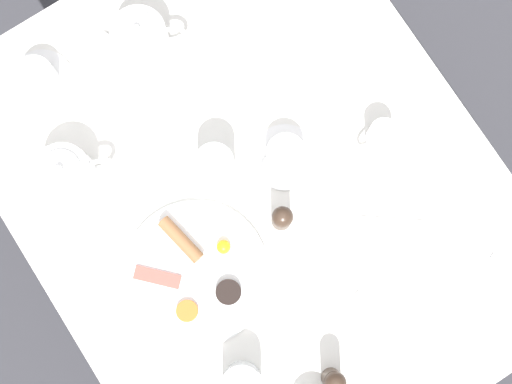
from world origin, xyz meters
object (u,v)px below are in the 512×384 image
object	(u,v)px
teapot_near	(141,38)
water_glass_tall	(215,166)
breakfast_plate	(196,271)
salt_grinder	(334,381)
teacup_with_saucer_left	(285,155)
teapot_far	(67,174)
teacup_with_saucer_right	(38,79)
creamer_jug	(381,135)
pepper_grinder	(282,218)
water_glass_short	(242,383)
fork_spare	(385,323)
fork_by_plate	(388,221)

from	to	relation	value
teapot_near	water_glass_tall	distance (m)	0.32
breakfast_plate	salt_grinder	distance (m)	0.36
teacup_with_saucer_left	water_glass_tall	world-z (taller)	water_glass_tall
teapot_near	teapot_far	distance (m)	0.33
water_glass_tall	salt_grinder	size ratio (longest dim) A/B	0.94
teacup_with_saucer_left	teacup_with_saucer_right	size ratio (longest dim) A/B	1.00
creamer_jug	teapot_near	bearing A→B (deg)	-55.13
teapot_far	pepper_grinder	distance (m)	0.46
salt_grinder	pepper_grinder	bearing A→B (deg)	-105.45
teapot_near	water_glass_short	distance (m)	0.76
salt_grinder	teapot_near	bearing A→B (deg)	-93.43
teacup_with_saucer_right	salt_grinder	bearing A→B (deg)	102.00
teacup_with_saucer_right	water_glass_short	xyz separation A→B (m)	(-0.03, 0.78, 0.02)
teapot_near	teacup_with_saucer_right	world-z (taller)	teapot_near
breakfast_plate	teapot_far	distance (m)	0.34
creamer_jug	water_glass_short	bearing A→B (deg)	27.37
creamer_jug	salt_grinder	size ratio (longest dim) A/B	0.82
water_glass_tall	pepper_grinder	world-z (taller)	pepper_grinder
teapot_near	teacup_with_saucer_left	bearing A→B (deg)	132.10
breakfast_plate	water_glass_tall	xyz separation A→B (m)	(-0.15, -0.16, 0.04)
water_glass_short	fork_spare	xyz separation A→B (m)	(-0.32, 0.06, -0.04)
teacup_with_saucer_left	fork_by_plate	bearing A→B (deg)	115.07
pepper_grinder	fork_spare	distance (m)	0.31
teacup_with_saucer_right	creamer_jug	bearing A→B (deg)	137.52
teacup_with_saucer_right	creamer_jug	xyz separation A→B (m)	(-0.55, 0.51, 0.01)
water_glass_tall	salt_grinder	xyz separation A→B (m)	(0.03, 0.50, 0.01)
teacup_with_saucer_right	pepper_grinder	world-z (taller)	pepper_grinder
water_glass_short	fork_by_plate	xyz separation A→B (m)	(-0.44, -0.11, -0.04)
pepper_grinder	fork_spare	size ratio (longest dim) A/B	0.61
salt_grinder	teapot_far	bearing A→B (deg)	-70.10
pepper_grinder	salt_grinder	xyz separation A→B (m)	(0.09, 0.33, 0.00)
teapot_near	pepper_grinder	distance (m)	0.49
teacup_with_saucer_right	fork_by_plate	size ratio (longest dim) A/B	0.95
fork_by_plate	teacup_with_saucer_right	bearing A→B (deg)	-54.89
water_glass_tall	creamer_jug	world-z (taller)	water_glass_tall
breakfast_plate	fork_by_plate	bearing A→B (deg)	161.87
teacup_with_saucer_left	fork_spare	world-z (taller)	teacup_with_saucer_left
creamer_jug	teacup_with_saucer_left	bearing A→B (deg)	-21.12
teapot_far	water_glass_tall	world-z (taller)	teapot_far
fork_spare	fork_by_plate	bearing A→B (deg)	-125.53
teapot_near	salt_grinder	xyz separation A→B (m)	(0.05, 0.82, 0.01)
teacup_with_saucer_right	creamer_jug	world-z (taller)	creamer_jug
teapot_far	salt_grinder	size ratio (longest dim) A/B	1.84
fork_by_plate	salt_grinder	bearing A→B (deg)	36.21
teacup_with_saucer_right	teacup_with_saucer_left	bearing A→B (deg)	129.74
teacup_with_saucer_left	teapot_near	bearing A→B (deg)	-72.06
teapot_near	creamer_jug	bearing A→B (deg)	149.02
water_glass_tall	teacup_with_saucer_right	bearing A→B (deg)	-59.53
creamer_jug	teacup_with_saucer_right	bearing A→B (deg)	-42.48
teacup_with_saucer_left	salt_grinder	size ratio (longest dim) A/B	1.38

